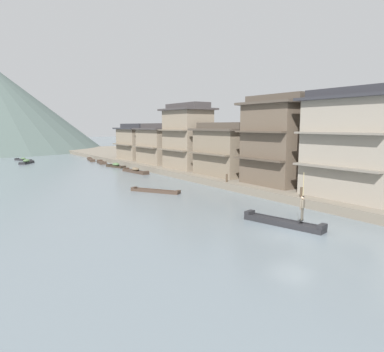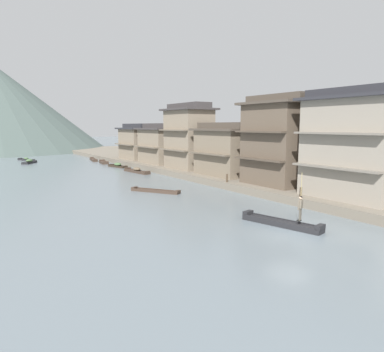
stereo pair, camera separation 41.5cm
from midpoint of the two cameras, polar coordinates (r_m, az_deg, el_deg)
ground_plane at (r=22.66m, az=14.91°, el=-8.99°), size 400.00×400.00×0.00m
riverbank_right at (r=54.82m, az=2.02°, el=1.53°), size 18.00×110.00×0.75m
boat_foreground_poled at (r=24.51m, az=13.76°, el=-7.21°), size 2.18×5.65×0.56m
boatman_person at (r=23.63m, az=16.63°, el=-4.42°), size 0.53×0.37×3.04m
boat_moored_nearest at (r=74.80m, az=-25.34°, el=2.35°), size 2.49×4.89×0.60m
boat_moored_second at (r=35.69m, az=-6.19°, el=-2.39°), size 3.46×4.85×0.36m
boat_moored_third at (r=64.64m, az=-14.32°, el=2.09°), size 1.73×4.12×0.52m
boat_moored_far at (r=68.78m, az=-24.92°, el=2.04°), size 2.96×3.58×0.79m
boat_midriver_drifting at (r=50.90m, az=-9.19°, el=0.79°), size 1.61×5.68×0.75m
boat_midriver_upstream at (r=58.17m, az=-12.18°, el=1.62°), size 1.98×4.05×0.73m
boat_upstream_distant at (r=70.32m, az=-15.87°, el=2.47°), size 1.74×5.27×0.47m
house_waterfront_nearest at (r=31.61m, az=24.38°, el=4.61°), size 6.24×8.27×8.74m
house_waterfront_second at (r=36.58m, az=13.44°, el=5.47°), size 6.21×7.04×8.74m
house_waterfront_tall at (r=42.35m, az=4.87°, el=4.20°), size 5.37×8.00×6.14m
house_waterfront_narrow at (r=48.78m, az=-1.01°, el=6.25°), size 5.35×7.33×8.74m
house_waterfront_far at (r=56.38m, az=-4.99°, el=5.12°), size 6.80×8.06×6.14m
house_waterfront_end at (r=63.73m, az=-8.82°, el=5.38°), size 6.32×7.76×6.14m
mooring_post_dock_near at (r=30.49m, az=16.57°, el=-2.47°), size 0.20×0.20×0.82m
mooring_post_dock_mid at (r=37.22m, az=5.21°, el=-0.32°), size 0.20×0.20×0.83m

